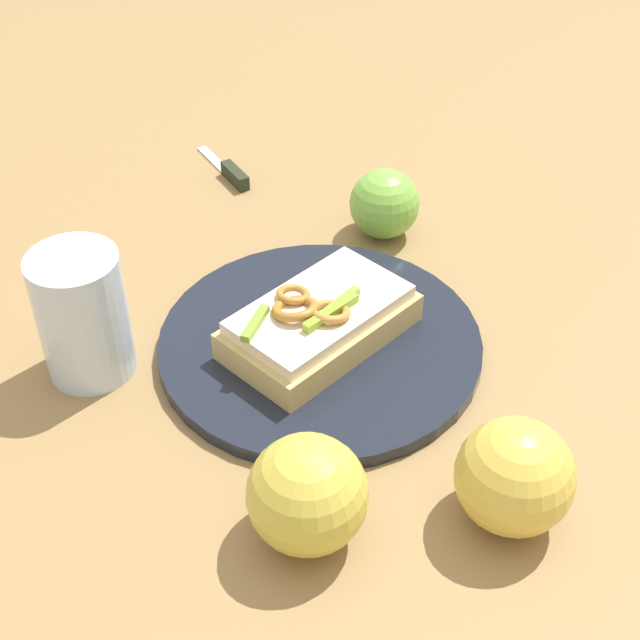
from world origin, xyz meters
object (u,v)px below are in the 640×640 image
object	(u,v)px
apple_0	(307,494)
apple_2	(515,477)
drinking_glass	(83,315)
knife	(230,171)
apple_3	(384,204)
plate	(320,344)
sandwich	(319,321)

from	to	relation	value
apple_0	apple_2	size ratio (longest dim) A/B	1.00
drinking_glass	knife	world-z (taller)	drinking_glass
apple_0	apple_3	xyz separation A→B (m)	(-0.29, 0.24, -0.01)
drinking_glass	knife	bearing A→B (deg)	134.54
drinking_glass	plate	bearing A→B (deg)	67.56
plate	apple_3	bearing A→B (deg)	131.29
plate	apple_2	size ratio (longest dim) A/B	3.33
apple_0	drinking_glass	world-z (taller)	drinking_glass
knife	apple_3	bearing A→B (deg)	-155.09
plate	drinking_glass	bearing A→B (deg)	-112.44
sandwich	drinking_glass	world-z (taller)	drinking_glass
apple_3	knife	xyz separation A→B (m)	(-0.17, -0.09, -0.03)
knife	plate	bearing A→B (deg)	168.00
plate	knife	xyz separation A→B (m)	(-0.30, 0.05, 0.00)
sandwich	apple_3	world-z (taller)	apple_3
apple_3	drinking_glass	xyz separation A→B (m)	(0.05, -0.32, 0.02)
apple_3	knife	bearing A→B (deg)	-152.78
sandwich	drinking_glass	size ratio (longest dim) A/B	1.61
plate	sandwich	size ratio (longest dim) A/B	1.53
apple_0	drinking_glass	distance (m)	0.25
apple_2	plate	bearing A→B (deg)	-171.87
apple_2	drinking_glass	bearing A→B (deg)	-144.43
sandwich	drinking_glass	xyz separation A→B (m)	(-0.07, -0.18, 0.02)
plate	drinking_glass	distance (m)	0.20
apple_0	knife	distance (m)	0.48
apple_2	apple_3	bearing A→B (deg)	162.27
apple_0	apple_3	size ratio (longest dim) A/B	1.20
apple_3	plate	bearing A→B (deg)	-48.71
plate	drinking_glass	size ratio (longest dim) A/B	2.46
apple_0	apple_2	xyz separation A→B (m)	(0.05, 0.13, -0.00)
drinking_glass	knife	distance (m)	0.32
apple_0	apple_2	bearing A→B (deg)	67.39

